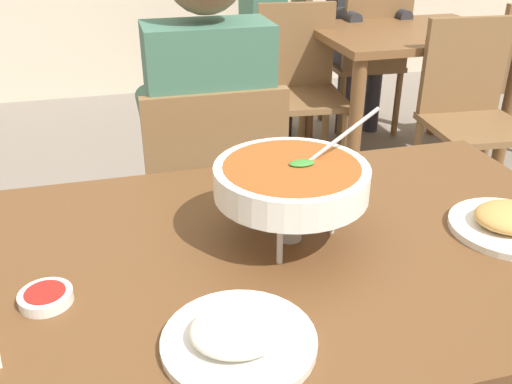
% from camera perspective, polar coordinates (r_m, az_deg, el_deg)
% --- Properties ---
extents(dining_table_main, '(1.37, 0.81, 0.76)m').
position_cam_1_polar(dining_table_main, '(1.18, 1.90, -10.28)').
color(dining_table_main, brown).
rests_on(dining_table_main, ground_plane).
extents(chair_diner_main, '(0.44, 0.44, 0.90)m').
position_cam_1_polar(chair_diner_main, '(1.82, -4.38, -0.83)').
color(chair_diner_main, brown).
rests_on(chair_diner_main, ground_plane).
extents(diner_main, '(0.40, 0.45, 1.31)m').
position_cam_1_polar(diner_main, '(1.75, -4.85, 6.49)').
color(diner_main, '#2D2D38').
rests_on(diner_main, ground_plane).
extents(curry_bowl, '(0.33, 0.30, 0.26)m').
position_cam_1_polar(curry_bowl, '(1.08, 3.60, 1.14)').
color(curry_bowl, silver).
rests_on(curry_bowl, dining_table_main).
extents(rice_plate, '(0.24, 0.24, 0.06)m').
position_cam_1_polar(rice_plate, '(0.88, -1.74, -14.28)').
color(rice_plate, white).
rests_on(rice_plate, dining_table_main).
extents(appetizer_plate, '(0.24, 0.24, 0.06)m').
position_cam_1_polar(appetizer_plate, '(1.27, 24.31, -2.82)').
color(appetizer_plate, white).
rests_on(appetizer_plate, dining_table_main).
extents(sauce_dish, '(0.09, 0.09, 0.02)m').
position_cam_1_polar(sauce_dish, '(1.03, -20.53, -9.91)').
color(sauce_dish, white).
rests_on(sauce_dish, dining_table_main).
extents(dining_table_far, '(1.00, 0.80, 0.76)m').
position_cam_1_polar(dining_table_far, '(3.27, 15.13, 13.22)').
color(dining_table_far, brown).
rests_on(dining_table_far, ground_plane).
extents(chair_bg_left, '(0.49, 0.49, 0.90)m').
position_cam_1_polar(chair_bg_left, '(3.53, 2.66, 13.18)').
color(chair_bg_left, brown).
rests_on(chair_bg_left, ground_plane).
extents(chair_bg_middle, '(0.45, 0.45, 0.90)m').
position_cam_1_polar(chair_bg_middle, '(3.71, 11.26, 13.40)').
color(chair_bg_middle, brown).
rests_on(chair_bg_middle, ground_plane).
extents(chair_bg_corner, '(0.47, 0.47, 0.90)m').
position_cam_1_polar(chair_bg_corner, '(2.88, 20.87, 8.18)').
color(chair_bg_corner, brown).
rests_on(chair_bg_corner, ground_plane).
extents(chair_bg_window, '(0.48, 0.48, 0.90)m').
position_cam_1_polar(chair_bg_window, '(3.11, 4.39, 11.20)').
color(chair_bg_window, brown).
rests_on(chair_bg_window, ground_plane).
extents(patron_bg_left, '(0.45, 0.40, 1.31)m').
position_cam_1_polar(patron_bg_left, '(3.48, 1.26, 16.98)').
color(patron_bg_left, '#2D2D38').
rests_on(patron_bg_left, ground_plane).
extents(patron_bg_middle, '(0.40, 0.45, 1.31)m').
position_cam_1_polar(patron_bg_middle, '(3.74, 10.51, 17.26)').
color(patron_bg_middle, '#2D2D38').
rests_on(patron_bg_middle, ground_plane).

